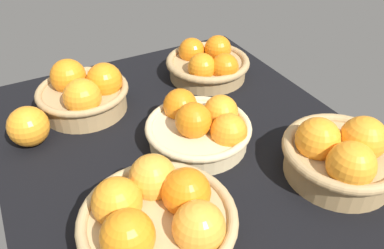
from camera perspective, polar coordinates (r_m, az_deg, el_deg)
name	(u,v)px	position (r cm, az deg, el deg)	size (l,w,h in cm)	color
market_tray	(184,147)	(81.06, -1.13, -3.38)	(84.00, 72.00, 3.00)	black
basket_far_left	(208,64)	(100.77, 2.40, 9.00)	(21.75, 21.75, 10.23)	tan
basket_far_right	(341,155)	(74.16, 21.32, -4.23)	(21.79, 21.79, 12.63)	tan
basket_center	(201,126)	(77.79, 1.35, -0.29)	(21.61, 21.61, 10.30)	#D3BC8C
basket_near_left	(84,93)	(90.27, -15.72, 4.59)	(20.71, 20.71, 11.51)	tan
basket_near_right	(158,218)	(59.59, -5.11, -13.72)	(24.16, 24.16, 11.12)	tan
loose_orange_front_gap	(28,126)	(84.11, -23.14, -0.26)	(8.30, 8.30, 8.30)	orange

